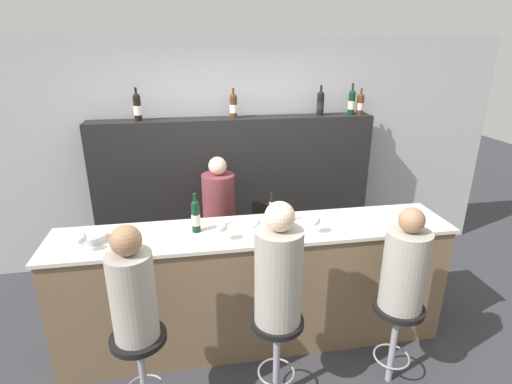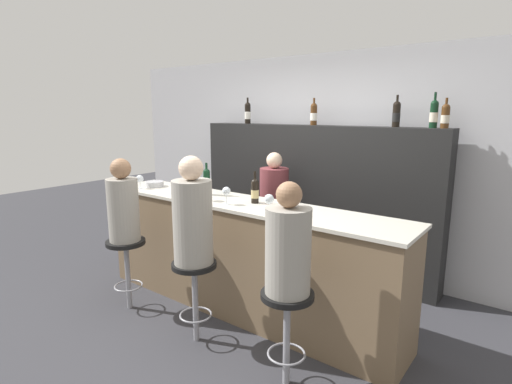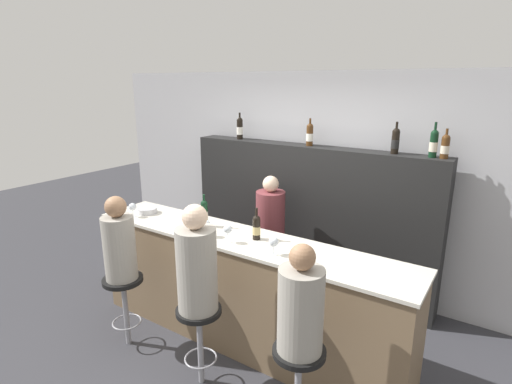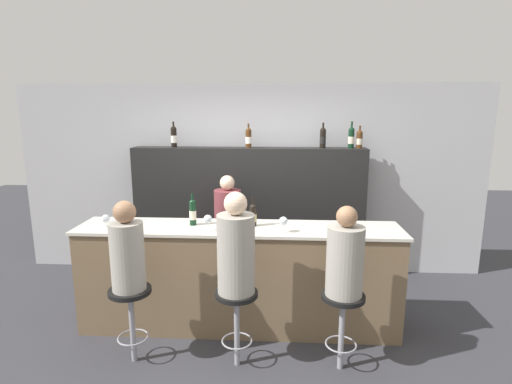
{
  "view_description": "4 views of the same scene",
  "coord_description": "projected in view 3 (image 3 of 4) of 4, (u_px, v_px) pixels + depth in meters",
  "views": [
    {
      "loc": [
        -0.49,
        -2.61,
        2.51
      ],
      "look_at": [
        0.02,
        0.33,
        1.4
      ],
      "focal_mm": 28.0,
      "sensor_mm": 36.0,
      "label": 1
    },
    {
      "loc": [
        2.34,
        -2.53,
        1.93
      ],
      "look_at": [
        0.15,
        0.34,
        1.19
      ],
      "focal_mm": 28.0,
      "sensor_mm": 36.0,
      "label": 2
    },
    {
      "loc": [
        2.02,
        -2.49,
        2.48
      ],
      "look_at": [
        0.13,
        0.34,
        1.53
      ],
      "focal_mm": 28.0,
      "sensor_mm": 36.0,
      "label": 3
    },
    {
      "loc": [
        0.4,
        -3.57,
        2.24
      ],
      "look_at": [
        0.18,
        0.31,
        1.45
      ],
      "focal_mm": 28.0,
      "sensor_mm": 36.0,
      "label": 4
    }
  ],
  "objects": [
    {
      "name": "metal_bowl",
      "position": [
        147.0,
        210.0,
        4.34
      ],
      "size": [
        0.2,
        0.2,
        0.06
      ],
      "color": "#B7B7BC",
      "rests_on": "bar_counter"
    },
    {
      "name": "wine_bottle_counter_1",
      "position": [
        256.0,
        227.0,
        3.6
      ],
      "size": [
        0.07,
        0.07,
        0.3
      ],
      "color": "black",
      "rests_on": "bar_counter"
    },
    {
      "name": "back_bar_cabinet",
      "position": [
        307.0,
        218.0,
        4.82
      ],
      "size": [
        3.07,
        0.28,
        1.77
      ],
      "color": "black",
      "rests_on": "ground_plane"
    },
    {
      "name": "guest_seated_right",
      "position": [
        301.0,
        306.0,
        2.65
      ],
      "size": [
        0.31,
        0.31,
        0.78
      ],
      "color": "gray",
      "rests_on": "bar_stool_right"
    },
    {
      "name": "wine_bottle_backbar_2",
      "position": [
        395.0,
        141.0,
        4.03
      ],
      "size": [
        0.08,
        0.08,
        0.32
      ],
      "color": "black",
      "rests_on": "back_bar_cabinet"
    },
    {
      "name": "ground_plane",
      "position": [
        224.0,
        355.0,
        3.74
      ],
      "size": [
        16.0,
        16.0,
        0.0
      ],
      "primitive_type": "plane",
      "color": "#333338"
    },
    {
      "name": "wall_back",
      "position": [
        316.0,
        181.0,
        4.89
      ],
      "size": [
        6.4,
        0.05,
        2.6
      ],
      "color": "#B2B2B7",
      "rests_on": "ground_plane"
    },
    {
      "name": "bar_stool_middle",
      "position": [
        199.0,
        325.0,
        3.27
      ],
      "size": [
        0.37,
        0.37,
        0.7
      ],
      "color": "gray",
      "rests_on": "ground_plane"
    },
    {
      "name": "wine_bottle_backbar_1",
      "position": [
        309.0,
        134.0,
        4.55
      ],
      "size": [
        0.08,
        0.08,
        0.31
      ],
      "color": "#4C2D14",
      "rests_on": "back_bar_cabinet"
    },
    {
      "name": "bartender",
      "position": [
        270.0,
        243.0,
        4.61
      ],
      "size": [
        0.33,
        0.33,
        1.47
      ],
      "color": "brown",
      "rests_on": "ground_plane"
    },
    {
      "name": "bar_stool_left",
      "position": [
        124.0,
        293.0,
        3.77
      ],
      "size": [
        0.37,
        0.37,
        0.7
      ],
      "color": "gray",
      "rests_on": "ground_plane"
    },
    {
      "name": "wine_glass_0",
      "position": [
        133.0,
        207.0,
        4.21
      ],
      "size": [
        0.08,
        0.08,
        0.15
      ],
      "color": "silver",
      "rests_on": "bar_counter"
    },
    {
      "name": "wine_glass_3",
      "position": [
        274.0,
        242.0,
        3.28
      ],
      "size": [
        0.08,
        0.08,
        0.16
      ],
      "color": "silver",
      "rests_on": "bar_counter"
    },
    {
      "name": "wine_bottle_backbar_3",
      "position": [
        434.0,
        143.0,
        3.84
      ],
      "size": [
        0.08,
        0.08,
        0.34
      ],
      "color": "black",
      "rests_on": "back_bar_cabinet"
    },
    {
      "name": "bar_counter",
      "position": [
        241.0,
        290.0,
        3.82
      ],
      "size": [
        3.27,
        0.6,
        1.09
      ],
      "color": "brown",
      "rests_on": "ground_plane"
    },
    {
      "name": "wine_bottle_counter_0",
      "position": [
        204.0,
        213.0,
        3.92
      ],
      "size": [
        0.07,
        0.07,
        0.33
      ],
      "color": "black",
      "rests_on": "bar_counter"
    },
    {
      "name": "wine_bottle_backbar_4",
      "position": [
        445.0,
        146.0,
        3.79
      ],
      "size": [
        0.08,
        0.08,
        0.29
      ],
      "color": "#4C2D14",
      "rests_on": "back_bar_cabinet"
    },
    {
      "name": "wine_glass_1",
      "position": [
        206.0,
        225.0,
        3.66
      ],
      "size": [
        0.08,
        0.08,
        0.16
      ],
      "color": "silver",
      "rests_on": "bar_counter"
    },
    {
      "name": "wine_bottle_backbar_0",
      "position": [
        240.0,
        128.0,
        5.07
      ],
      "size": [
        0.08,
        0.08,
        0.33
      ],
      "color": "black",
      "rests_on": "back_bar_cabinet"
    },
    {
      "name": "wine_glass_2",
      "position": [
        228.0,
        230.0,
        3.53
      ],
      "size": [
        0.08,
        0.08,
        0.16
      ],
      "color": "silver",
      "rests_on": "bar_counter"
    },
    {
      "name": "guest_seated_middle",
      "position": [
        197.0,
        265.0,
        3.13
      ],
      "size": [
        0.32,
        0.32,
        0.88
      ],
      "color": "gray",
      "rests_on": "bar_stool_middle"
    },
    {
      "name": "bar_stool_right",
      "position": [
        299.0,
        368.0,
        2.78
      ],
      "size": [
        0.37,
        0.37,
        0.7
      ],
      "color": "gray",
      "rests_on": "ground_plane"
    },
    {
      "name": "guest_seated_left",
      "position": [
        119.0,
        243.0,
        3.64
      ],
      "size": [
        0.29,
        0.29,
        0.8
      ],
      "color": "gray",
      "rests_on": "bar_stool_left"
    }
  ]
}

